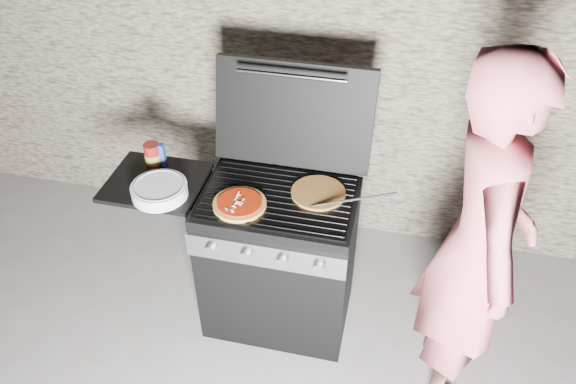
% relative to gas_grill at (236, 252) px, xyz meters
% --- Properties ---
extents(ground, '(50.00, 50.00, 0.00)m').
position_rel_gas_grill_xyz_m(ground, '(0.25, 0.00, -0.46)').
color(ground, '#67615D').
extents(stone_wall, '(8.00, 0.35, 1.80)m').
position_rel_gas_grill_xyz_m(stone_wall, '(0.25, 1.05, 0.44)').
color(stone_wall, gray).
rests_on(stone_wall, ground).
extents(gas_grill, '(1.34, 0.79, 0.91)m').
position_rel_gas_grill_xyz_m(gas_grill, '(0.00, 0.00, 0.00)').
color(gas_grill, black).
rests_on(gas_grill, ground).
extents(pizza_topped, '(0.32, 0.32, 0.03)m').
position_rel_gas_grill_xyz_m(pizza_topped, '(0.08, -0.11, 0.47)').
color(pizza_topped, tan).
rests_on(pizza_topped, gas_grill).
extents(pizza_plain, '(0.36, 0.36, 0.01)m').
position_rel_gas_grill_xyz_m(pizza_plain, '(0.44, 0.07, 0.46)').
color(pizza_plain, '#BD8940').
rests_on(pizza_plain, gas_grill).
extents(sauce_jar, '(0.10, 0.10, 0.13)m').
position_rel_gas_grill_xyz_m(sauce_jar, '(-0.48, 0.13, 0.51)').
color(sauce_jar, maroon).
rests_on(sauce_jar, gas_grill).
extents(blue_carton, '(0.06, 0.04, 0.13)m').
position_rel_gas_grill_xyz_m(blue_carton, '(-0.45, 0.14, 0.51)').
color(blue_carton, navy).
rests_on(blue_carton, gas_grill).
extents(plate_stack, '(0.36, 0.36, 0.07)m').
position_rel_gas_grill_xyz_m(plate_stack, '(-0.34, -0.11, 0.48)').
color(plate_stack, white).
rests_on(plate_stack, gas_grill).
extents(person, '(0.54, 0.75, 1.92)m').
position_rel_gas_grill_xyz_m(person, '(1.21, -0.21, 0.50)').
color(person, '#C65A65').
rests_on(person, ground).
extents(tongs, '(0.44, 0.13, 0.09)m').
position_rel_gas_grill_xyz_m(tongs, '(0.62, 0.00, 0.50)').
color(tongs, black).
rests_on(tongs, gas_grill).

